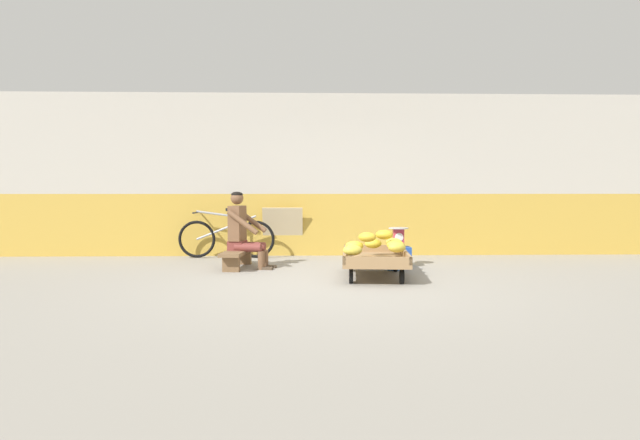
% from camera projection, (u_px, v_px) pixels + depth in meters
% --- Properties ---
extents(ground_plane, '(80.00, 80.00, 0.00)m').
position_uv_depth(ground_plane, '(330.00, 285.00, 6.55)').
color(ground_plane, gray).
extents(back_wall, '(16.00, 0.30, 2.86)m').
position_uv_depth(back_wall, '(322.00, 175.00, 9.58)').
color(back_wall, gold).
rests_on(back_wall, ground).
extents(banana_cart, '(0.97, 1.51, 0.36)m').
position_uv_depth(banana_cart, '(375.00, 259.00, 7.16)').
color(banana_cart, '#99754C').
rests_on(banana_cart, ground).
extents(banana_pile, '(0.95, 1.18, 0.26)m').
position_uv_depth(banana_pile, '(378.00, 243.00, 7.13)').
color(banana_pile, yellow).
rests_on(banana_pile, banana_cart).
extents(low_bench, '(0.42, 1.13, 0.27)m').
position_uv_depth(low_bench, '(238.00, 255.00, 8.00)').
color(low_bench, brown).
rests_on(low_bench, ground).
extents(vendor_seated, '(0.73, 0.57, 1.14)m').
position_uv_depth(vendor_seated, '(243.00, 230.00, 7.97)').
color(vendor_seated, brown).
rests_on(vendor_seated, ground).
extents(plastic_crate, '(0.36, 0.28, 0.30)m').
position_uv_depth(plastic_crate, '(398.00, 256.00, 8.18)').
color(plastic_crate, '#234CA8').
rests_on(plastic_crate, ground).
extents(weighing_scale, '(0.30, 0.30, 0.29)m').
position_uv_depth(weighing_scale, '(398.00, 237.00, 8.16)').
color(weighing_scale, '#28282D').
rests_on(weighing_scale, plastic_crate).
extents(bicycle_near_left, '(1.66, 0.48, 0.86)m').
position_uv_depth(bicycle_near_left, '(226.00, 237.00, 9.18)').
color(bicycle_near_left, black).
rests_on(bicycle_near_left, ground).
extents(sign_board, '(0.70, 0.31, 0.86)m').
position_uv_depth(sign_board, '(283.00, 232.00, 9.46)').
color(sign_board, '#C6B289').
rests_on(sign_board, ground).
extents(shopping_bag, '(0.18, 0.12, 0.24)m').
position_uv_depth(shopping_bag, '(393.00, 262.00, 7.79)').
color(shopping_bag, '#3370B7').
rests_on(shopping_bag, ground).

